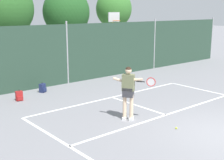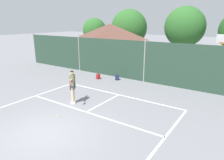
{
  "view_description": "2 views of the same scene",
  "coord_description": "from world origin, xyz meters",
  "px_view_note": "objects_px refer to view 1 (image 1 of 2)",
  "views": [
    {
      "loc": [
        -8.34,
        -4.39,
        3.69
      ],
      "look_at": [
        -1.1,
        4.18,
        1.16
      ],
      "focal_mm": 49.85,
      "sensor_mm": 36.0,
      "label": 1
    },
    {
      "loc": [
        6.35,
        -4.55,
        4.4
      ],
      "look_at": [
        0.12,
        4.59,
        1.19
      ],
      "focal_mm": 32.73,
      "sensor_mm": 36.0,
      "label": 2
    }
  ],
  "objects_px": {
    "tennis_player": "(129,89)",
    "backpack_red": "(19,96)",
    "basketball_hoop": "(114,32)",
    "backpack_navy": "(43,88)",
    "tennis_ball": "(176,128)"
  },
  "relations": [
    {
      "from": "tennis_ball",
      "to": "backpack_navy",
      "type": "distance_m",
      "value": 6.92
    },
    {
      "from": "tennis_player",
      "to": "backpack_red",
      "type": "distance_m",
      "value": 5.08
    },
    {
      "from": "backpack_red",
      "to": "basketball_hoop",
      "type": "bearing_deg",
      "value": 22.67
    },
    {
      "from": "basketball_hoop",
      "to": "backpack_red",
      "type": "height_order",
      "value": "basketball_hoop"
    },
    {
      "from": "basketball_hoop",
      "to": "tennis_ball",
      "type": "distance_m",
      "value": 11.3
    },
    {
      "from": "backpack_red",
      "to": "backpack_navy",
      "type": "height_order",
      "value": "same"
    },
    {
      "from": "backpack_red",
      "to": "tennis_ball",
      "type": "bearing_deg",
      "value": -68.45
    },
    {
      "from": "backpack_navy",
      "to": "basketball_hoop",
      "type": "bearing_deg",
      "value": 22.55
    },
    {
      "from": "tennis_player",
      "to": "backpack_red",
      "type": "relative_size",
      "value": 4.01
    },
    {
      "from": "tennis_player",
      "to": "backpack_navy",
      "type": "distance_m",
      "value": 5.32
    },
    {
      "from": "backpack_red",
      "to": "tennis_player",
      "type": "bearing_deg",
      "value": -67.9
    },
    {
      "from": "basketball_hoop",
      "to": "backpack_red",
      "type": "bearing_deg",
      "value": -157.33
    },
    {
      "from": "tennis_ball",
      "to": "backpack_navy",
      "type": "xyz_separation_m",
      "value": [
        -1.07,
        6.83,
        0.16
      ]
    },
    {
      "from": "basketball_hoop",
      "to": "backpack_navy",
      "type": "height_order",
      "value": "basketball_hoop"
    },
    {
      "from": "tennis_ball",
      "to": "backpack_red",
      "type": "distance_m",
      "value": 6.71
    }
  ]
}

